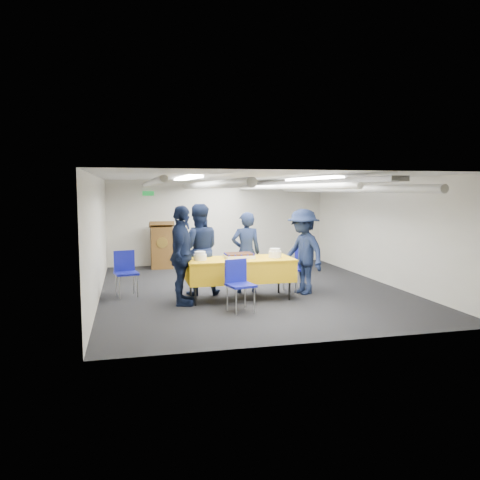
# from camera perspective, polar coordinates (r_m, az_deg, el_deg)

# --- Properties ---
(ground) EXTENTS (7.00, 7.00, 0.00)m
(ground) POSITION_cam_1_polar(r_m,az_deg,el_deg) (9.73, 1.32, -6.00)
(ground) COLOR black
(ground) RESTS_ON ground
(room_shell) EXTENTS (6.00, 7.00, 2.30)m
(room_shell) POSITION_cam_1_polar(r_m,az_deg,el_deg) (9.93, 1.26, 4.79)
(room_shell) COLOR beige
(room_shell) RESTS_ON ground
(serving_table) EXTENTS (2.00, 0.88, 0.77)m
(serving_table) POSITION_cam_1_polar(r_m,az_deg,el_deg) (8.76, -0.06, -3.62)
(serving_table) COLOR black
(serving_table) RESTS_ON ground
(sheet_cake) EXTENTS (0.54, 0.42, 0.09)m
(sheet_cake) POSITION_cam_1_polar(r_m,az_deg,el_deg) (8.78, -0.12, -1.91)
(sheet_cake) COLOR white
(sheet_cake) RESTS_ON serving_table
(plate_stack_left) EXTENTS (0.24, 0.24, 0.16)m
(plate_stack_left) POSITION_cam_1_polar(r_m,az_deg,el_deg) (8.53, -4.89, -1.97)
(plate_stack_left) COLOR white
(plate_stack_left) RESTS_ON serving_table
(plate_stack_right) EXTENTS (0.24, 0.24, 0.17)m
(plate_stack_right) POSITION_cam_1_polar(r_m,az_deg,el_deg) (8.85, 4.29, -1.64)
(plate_stack_right) COLOR white
(plate_stack_right) RESTS_ON serving_table
(podium) EXTENTS (0.62, 0.53, 1.25)m
(podium) POSITION_cam_1_polar(r_m,az_deg,el_deg) (12.35, -9.53, -0.60)
(podium) COLOR brown
(podium) RESTS_ON ground
(chair_near) EXTENTS (0.50, 0.50, 0.87)m
(chair_near) POSITION_cam_1_polar(r_m,az_deg,el_deg) (7.93, -0.18, -4.85)
(chair_near) COLOR gray
(chair_near) RESTS_ON ground
(chair_right) EXTENTS (0.56, 0.56, 0.87)m
(chair_right) POSITION_cam_1_polar(r_m,az_deg,el_deg) (9.61, 7.19, -2.96)
(chair_right) COLOR gray
(chair_right) RESTS_ON ground
(chair_left) EXTENTS (0.49, 0.49, 0.87)m
(chair_left) POSITION_cam_1_polar(r_m,az_deg,el_deg) (9.31, -13.79, -3.40)
(chair_left) COLOR gray
(chair_left) RESTS_ON ground
(sailor_a) EXTENTS (0.61, 0.42, 1.61)m
(sailor_a) POSITION_cam_1_polar(r_m,az_deg,el_deg) (9.28, 0.74, -1.53)
(sailor_a) COLOR black
(sailor_a) RESTS_ON ground
(sailor_b) EXTENTS (0.92, 0.74, 1.78)m
(sailor_b) POSITION_cam_1_polar(r_m,az_deg,el_deg) (9.14, -5.12, -1.15)
(sailor_b) COLOR black
(sailor_b) RESTS_ON ground
(sailor_c) EXTENTS (0.65, 1.11, 1.77)m
(sailor_c) POSITION_cam_1_polar(r_m,az_deg,el_deg) (8.34, -7.12, -1.89)
(sailor_c) COLOR black
(sailor_c) RESTS_ON ground
(sailor_d) EXTENTS (0.93, 1.22, 1.67)m
(sailor_d) POSITION_cam_1_polar(r_m,az_deg,el_deg) (9.26, 7.70, -1.41)
(sailor_d) COLOR black
(sailor_d) RESTS_ON ground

